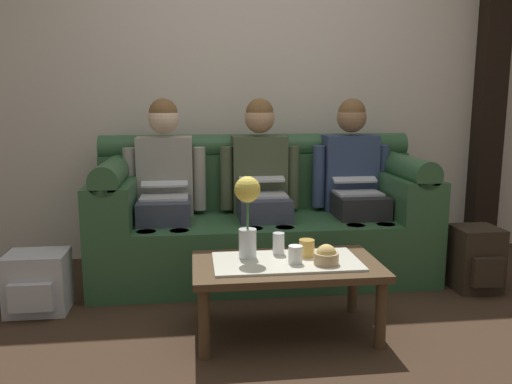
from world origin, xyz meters
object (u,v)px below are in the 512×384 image
Objects in this scene: cup_far_center at (307,248)px; backpack_right at (475,259)px; person_left at (165,183)px; snack_bowl at (326,256)px; backpack_left at (38,283)px; couch at (261,221)px; coffee_table at (286,271)px; person_middle at (261,181)px; cup_near_right at (279,243)px; cup_near_left at (295,255)px; flower_vase at (248,209)px; person_right at (354,179)px.

cup_far_center is 0.22× the size of backpack_right.
person_left is 13.53× the size of cup_far_center.
snack_bowl reaches higher than backpack_left.
person_left is at bearing 128.52° from snack_bowl.
couch is at bearing 0.31° from person_left.
couch is 6.44× the size of backpack_left.
cup_far_center is (0.12, 0.06, 0.10)m from coffee_table.
couch is at bearing 21.51° from backpack_left.
coffee_table is at bearing -160.12° from backpack_right.
person_middle reaches higher than backpack_right.
person_left reaches higher than cup_near_right.
cup_far_center is at bearing -14.72° from backpack_left.
cup_near_left is at bearing -71.27° from cup_near_right.
coffee_table is at bearing 156.77° from snack_bowl.
person_left is at bearing 117.13° from flower_vase.
person_middle reaches higher than flower_vase.
person_right reaches higher than couch.
coffee_table is at bearing -90.00° from couch.
couch reaches higher than cup_far_center.
person_right is at bearing 51.83° from cup_near_right.
flower_vase is at bearing -165.49° from cup_near_right.
couch is 1.84× the size of person_right.
backpack_left is at bearing 165.28° from cup_far_center.
cup_near_left is at bearing 169.47° from snack_bowl.
person_left is at bearing 37.07° from backpack_left.
person_middle is 1.49m from backpack_right.
person_left reaches higher than backpack_left.
person_right is at bearing -0.00° from person_left.
person_left is at bearing 123.86° from cup_near_left.
backpack_left is at bearing -158.49° from couch.
backpack_left is (-1.49, 0.39, -0.27)m from cup_far_center.
couch is 1.09m from snack_bowl.
cup_near_right is (0.64, -0.87, -0.20)m from person_left.
cup_far_center is 0.26× the size of backpack_left.
backpack_right is at bearing 19.88° from coffee_table.
couch reaches higher than cup_near_left.
flower_vase is 3.40× the size of snack_bowl.
backpack_right is at bearing 19.26° from cup_far_center.
cup_near_left is (-0.62, -1.04, -0.22)m from person_right.
person_left reaches higher than snack_bowl.
person_middle is 1.55m from backpack_left.
coffee_table is at bearing 124.66° from cup_near_left.
cup_near_right is 0.15m from cup_far_center.
cup_near_left is at bearing -126.75° from cup_far_center.
cup_far_center is 1.30m from backpack_right.
cup_near_right is at bearing 108.73° from cup_near_left.
couch is 1.84× the size of person_middle.
cup_near_left reaches higher than backpack_right.
snack_bowl is (0.19, -0.08, 0.10)m from coffee_table.
snack_bowl is 0.36× the size of backpack_left.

